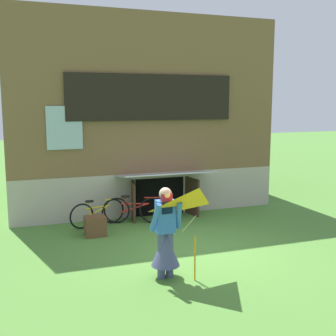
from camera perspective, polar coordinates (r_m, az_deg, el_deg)
name	(u,v)px	position (r m, az deg, el deg)	size (l,w,h in m)	color
ground_plane	(194,249)	(9.50, 3.45, -10.67)	(60.00, 60.00, 0.00)	#4C7F33
log_house	(127,114)	(14.38, -5.46, 7.15)	(7.59, 6.51, 5.54)	#ADA393
person	(165,240)	(7.82, -0.34, -9.53)	(0.61, 0.53, 1.67)	#474C75
kite	(199,212)	(7.28, 4.11, -5.90)	(1.00, 1.05, 1.60)	orange
bicycle_red	(134,210)	(11.36, -4.47, -5.53)	(1.56, 0.53, 0.74)	black
bicycle_yellow	(97,213)	(11.23, -9.32, -5.89)	(1.48, 0.47, 0.70)	black
wooden_crate	(95,226)	(10.46, -9.61, -7.59)	(0.49, 0.41, 0.47)	brown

